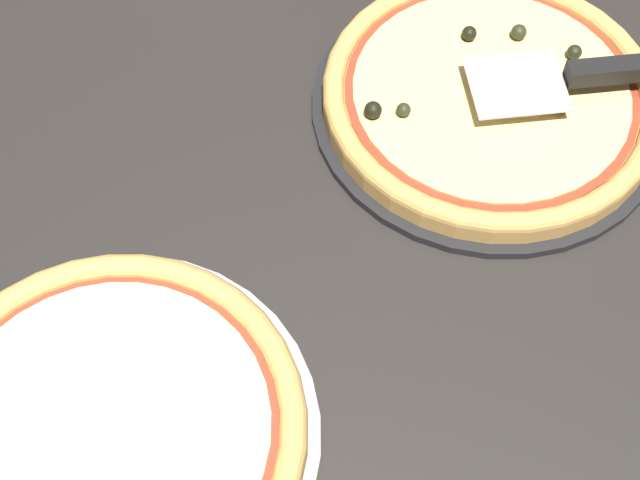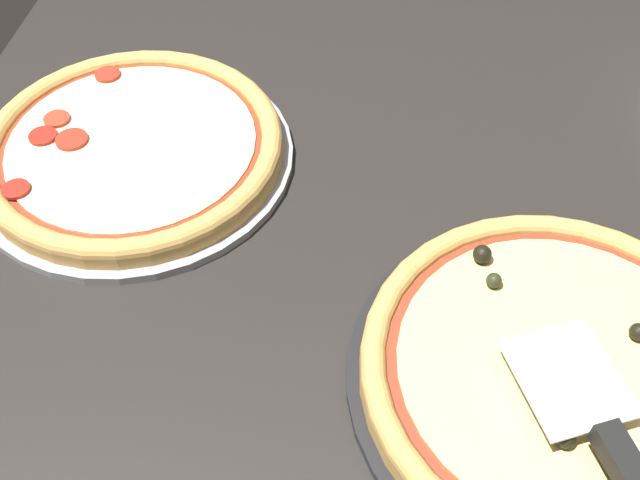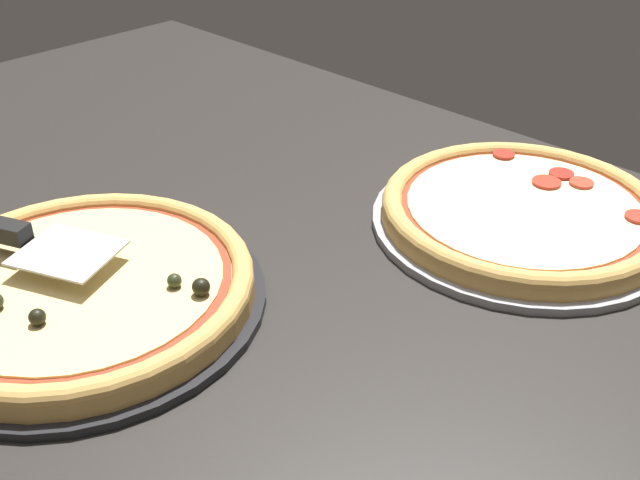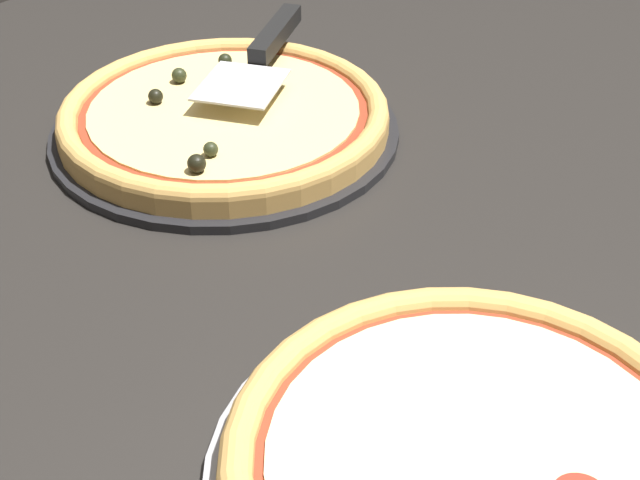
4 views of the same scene
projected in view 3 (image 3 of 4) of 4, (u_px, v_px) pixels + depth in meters
The scene contains 5 objects.
ground_plane at pixel (143, 276), 85.63cm from camera, with size 154.85×122.12×3.60cm, color black.
pizza_pan_front at pixel (84, 301), 77.73cm from camera, with size 37.92×37.92×1.00cm, color black.
pizza_front at pixel (81, 285), 76.63cm from camera, with size 35.64×35.64×4.17cm.
pizza_pan_back at pixel (521, 222), 91.37cm from camera, with size 36.34×36.34×1.00cm, color #939399.
pizza_back at pixel (523, 209), 90.41cm from camera, with size 34.16×34.16×2.85cm.
Camera 3 is at (63.55, -36.31, 47.22)cm, focal length 42.00 mm.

